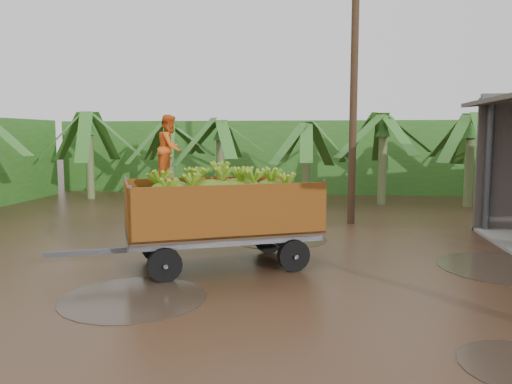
% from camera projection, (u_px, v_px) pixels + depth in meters
% --- Properties ---
extents(ground, '(100.00, 100.00, 0.00)m').
position_uv_depth(ground, '(301.00, 279.00, 10.14)').
color(ground, black).
rests_on(ground, ground).
extents(hedge_north, '(22.00, 3.00, 3.60)m').
position_uv_depth(hedge_north, '(276.00, 156.00, 25.95)').
color(hedge_north, '#2D661E').
rests_on(hedge_north, ground).
extents(banana_trailer, '(5.66, 3.52, 3.34)m').
position_uv_depth(banana_trailer, '(221.00, 210.00, 11.00)').
color(banana_trailer, '#9A5716').
rests_on(banana_trailer, ground).
extents(utility_pole, '(1.20, 0.24, 7.89)m').
position_uv_depth(utility_pole, '(354.00, 101.00, 15.98)').
color(utility_pole, '#47301E').
rests_on(utility_pole, ground).
extents(banana_plants, '(23.76, 20.39, 4.06)m').
position_uv_depth(banana_plants, '(169.00, 165.00, 17.78)').
color(banana_plants, '#2D661E').
rests_on(banana_plants, ground).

